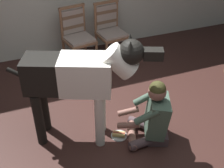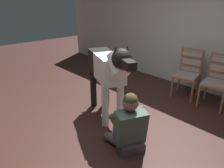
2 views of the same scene
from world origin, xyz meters
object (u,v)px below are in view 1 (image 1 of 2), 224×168
(large_dog, at_px, (80,78))
(dining_chair_right_of_pair, at_px, (110,28))
(person_sitting_on_floor, at_px, (152,116))
(hot_dog_on_plate, at_px, (119,135))
(dining_chair_left_of_pair, at_px, (77,33))

(large_dog, bearing_deg, dining_chair_right_of_pair, 60.39)
(dining_chair_right_of_pair, xyz_separation_m, person_sitting_on_floor, (-0.27, -2.15, -0.20))
(dining_chair_right_of_pair, xyz_separation_m, large_dog, (-1.04, -1.83, 0.33))
(dining_chair_right_of_pair, bearing_deg, person_sitting_on_floor, -97.16)
(person_sitting_on_floor, relative_size, hot_dog_on_plate, 4.08)
(dining_chair_left_of_pair, relative_size, person_sitting_on_floor, 1.19)
(dining_chair_left_of_pair, xyz_separation_m, hot_dog_on_plate, (-0.04, -2.00, -0.52))
(large_dog, height_order, hot_dog_on_plate, large_dog)
(dining_chair_right_of_pair, relative_size, hot_dog_on_plate, 4.84)
(large_dog, xyz_separation_m, hot_dog_on_plate, (0.41, -0.17, -0.84))
(dining_chair_left_of_pair, bearing_deg, hot_dog_on_plate, -91.19)
(dining_chair_left_of_pair, xyz_separation_m, large_dog, (-0.45, -1.83, 0.33))
(person_sitting_on_floor, distance_m, hot_dog_on_plate, 0.50)
(dining_chair_left_of_pair, distance_m, dining_chair_right_of_pair, 0.59)
(person_sitting_on_floor, bearing_deg, dining_chair_left_of_pair, 98.47)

